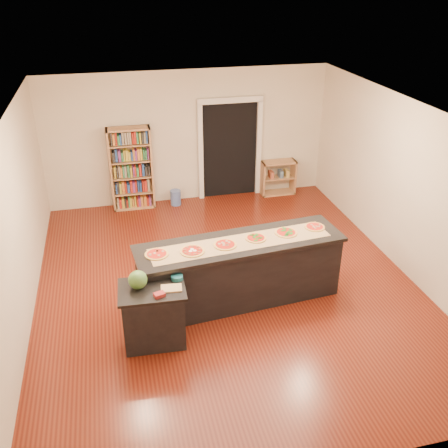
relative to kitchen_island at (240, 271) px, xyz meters
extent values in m
cube|color=beige|center=(-0.09, 0.45, 0.88)|extent=(6.00, 7.00, 2.80)
cube|color=maroon|center=(-0.09, 0.45, -0.51)|extent=(6.00, 7.00, 0.01)
cube|color=white|center=(-0.09, 0.45, 2.28)|extent=(6.00, 7.00, 0.01)
cube|color=black|center=(0.81, 3.93, 0.53)|extent=(1.20, 0.02, 2.10)
cube|color=silver|center=(0.16, 3.89, 0.53)|extent=(0.10, 0.08, 2.10)
cube|color=silver|center=(1.46, 3.89, 0.53)|extent=(0.10, 0.08, 2.10)
cube|color=silver|center=(0.81, 3.89, 1.63)|extent=(1.40, 0.08, 0.12)
cube|color=black|center=(0.00, 0.00, -0.03)|extent=(3.02, 0.76, 0.97)
cube|color=black|center=(0.00, 0.00, 0.48)|extent=(3.11, 0.84, 0.05)
cube|color=black|center=(-1.38, -0.67, -0.10)|extent=(0.80, 0.57, 0.83)
cube|color=black|center=(-1.38, -0.67, 0.33)|extent=(0.88, 0.64, 0.04)
cube|color=tan|center=(-1.34, 3.74, 0.36)|extent=(0.88, 0.31, 1.75)
cube|color=tan|center=(1.88, 3.73, -0.13)|extent=(0.77, 0.33, 0.77)
cylinder|color=#4C66AA|center=(-0.45, 3.67, -0.35)|extent=(0.23, 0.23, 0.33)
cube|color=olive|center=(0.00, -0.03, 0.51)|extent=(2.73, 0.74, 0.00)
sphere|color=#144214|center=(-1.54, -0.61, 0.48)|extent=(0.25, 0.25, 0.25)
cube|color=tan|center=(-1.13, -0.74, 0.36)|extent=(0.29, 0.21, 0.02)
cube|color=maroon|center=(-1.30, -0.87, 0.38)|extent=(0.16, 0.13, 0.05)
cylinder|color=#195966|center=(-1.02, -0.53, 0.38)|extent=(0.16, 0.16, 0.06)
cylinder|color=tan|center=(-1.24, -0.10, 0.52)|extent=(0.34, 0.34, 0.02)
cylinder|color=#A5190C|center=(-1.24, -0.10, 0.53)|extent=(0.28, 0.28, 0.00)
cylinder|color=tan|center=(-0.74, -0.12, 0.52)|extent=(0.36, 0.36, 0.02)
cylinder|color=#A5190C|center=(-0.74, -0.12, 0.53)|extent=(0.29, 0.29, 0.00)
cylinder|color=tan|center=(-0.24, -0.06, 0.52)|extent=(0.35, 0.35, 0.02)
cylinder|color=#A5190C|center=(-0.24, -0.06, 0.53)|extent=(0.29, 0.29, 0.00)
cylinder|color=tan|center=(0.25, 0.03, 0.52)|extent=(0.30, 0.30, 0.02)
cylinder|color=#A5190C|center=(0.25, 0.03, 0.53)|extent=(0.25, 0.25, 0.00)
cylinder|color=tan|center=(0.74, 0.09, 0.52)|extent=(0.35, 0.35, 0.02)
cylinder|color=#A5190C|center=(0.74, 0.09, 0.53)|extent=(0.28, 0.28, 0.00)
cylinder|color=tan|center=(1.23, 0.16, 0.52)|extent=(0.30, 0.30, 0.02)
cylinder|color=#A5190C|center=(1.23, 0.16, 0.53)|extent=(0.25, 0.25, 0.00)
camera|label=1|loc=(-1.70, -6.14, 4.10)|focal=40.00mm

